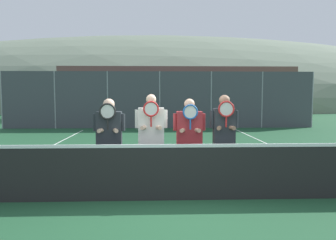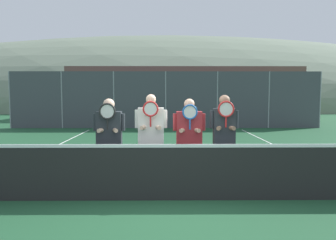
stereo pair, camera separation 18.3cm
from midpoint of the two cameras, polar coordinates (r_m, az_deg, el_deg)
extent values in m
plane|color=#1E4C2D|center=(5.86, -0.87, -13.81)|extent=(120.00, 120.00, 0.00)
ellipsoid|color=slate|center=(58.71, -2.03, 2.86)|extent=(111.34, 61.85, 21.65)
cube|color=tan|center=(25.54, 1.26, 4.28)|extent=(16.24, 5.00, 3.37)
cube|color=brown|center=(25.60, 1.26, 8.46)|extent=(16.74, 5.50, 0.36)
cylinder|color=gray|center=(19.26, -27.26, 3.12)|extent=(0.06, 0.06, 3.02)
cylinder|color=gray|center=(18.26, -19.38, 3.32)|extent=(0.06, 0.06, 3.02)
cylinder|color=gray|center=(17.64, -10.77, 3.46)|extent=(0.06, 0.06, 3.02)
cylinder|color=gray|center=(17.45, -1.75, 3.53)|extent=(0.06, 0.06, 3.02)
cylinder|color=gray|center=(17.68, 7.24, 3.51)|extent=(0.06, 0.06, 3.02)
cylinder|color=gray|center=(18.34, 15.80, 3.41)|extent=(0.06, 0.06, 3.02)
cylinder|color=gray|center=(19.36, 23.61, 3.25)|extent=(0.06, 0.06, 3.02)
cube|color=#42474C|center=(17.45, -1.75, 3.53)|extent=(16.56, 0.02, 3.02)
cube|color=black|center=(5.72, -0.88, -9.37)|extent=(10.26, 0.02, 0.94)
cube|color=white|center=(5.63, -0.88, -4.53)|extent=(10.26, 0.03, 0.06)
cube|color=white|center=(9.53, -25.58, -7.00)|extent=(0.05, 16.00, 0.01)
cube|color=white|center=(9.63, 22.67, -6.79)|extent=(0.05, 16.00, 0.01)
cylinder|color=#56565B|center=(6.48, -12.07, -8.21)|extent=(0.13, 0.13, 0.84)
cylinder|color=#56565B|center=(6.45, -9.77, -8.26)|extent=(0.13, 0.13, 0.84)
cube|color=#282D33|center=(6.34, -11.03, -1.56)|extent=(0.47, 0.22, 0.67)
sphere|color=#DBB293|center=(6.31, -11.10, 2.69)|extent=(0.22, 0.22, 0.22)
cylinder|color=#282D33|center=(6.37, -13.38, -0.39)|extent=(0.08, 0.08, 0.33)
cylinder|color=#282D33|center=(6.29, -8.69, -0.38)|extent=(0.08, 0.08, 0.33)
cylinder|color=#DBB293|center=(6.27, -12.22, -1.77)|extent=(0.16, 0.27, 0.08)
cylinder|color=#DBB293|center=(6.23, -10.08, -1.78)|extent=(0.16, 0.27, 0.08)
cylinder|color=black|center=(6.15, -11.30, -0.76)|extent=(0.03, 0.03, 0.20)
torus|color=black|center=(6.13, -11.34, 1.47)|extent=(0.31, 0.03, 0.31)
cylinder|color=silver|center=(6.13, -11.34, 1.47)|extent=(0.26, 0.00, 0.26)
cylinder|color=white|center=(6.39, -4.95, -8.13)|extent=(0.13, 0.13, 0.88)
cylinder|color=white|center=(6.39, -2.53, -8.13)|extent=(0.13, 0.13, 0.88)
cube|color=white|center=(6.26, -3.78, -1.06)|extent=(0.49, 0.22, 0.70)
sphere|color=#DBB293|center=(6.23, -3.80, 3.62)|extent=(0.19, 0.19, 0.19)
cylinder|color=white|center=(6.26, -6.24, 0.18)|extent=(0.08, 0.08, 0.34)
cylinder|color=white|center=(6.25, -1.32, 0.20)|extent=(0.08, 0.08, 0.34)
cylinder|color=#DBB293|center=(6.18, -4.93, -1.28)|extent=(0.16, 0.27, 0.08)
cylinder|color=#DBB293|center=(6.17, -2.67, -1.28)|extent=(0.16, 0.27, 0.08)
cylinder|color=red|center=(6.07, -3.83, -0.24)|extent=(0.03, 0.03, 0.20)
torus|color=red|center=(6.06, -3.84, 1.94)|extent=(0.29, 0.03, 0.29)
cylinder|color=silver|center=(6.06, -3.84, 1.94)|extent=(0.24, 0.00, 0.24)
cylinder|color=black|center=(6.42, 1.67, -8.25)|extent=(0.13, 0.13, 0.84)
cylinder|color=black|center=(6.44, 4.07, -8.22)|extent=(0.13, 0.13, 0.84)
cube|color=maroon|center=(6.30, 2.90, -1.54)|extent=(0.49, 0.22, 0.67)
sphere|color=tan|center=(6.27, 2.92, 2.82)|extent=(0.20, 0.20, 0.20)
cylinder|color=maroon|center=(6.27, 0.46, -0.37)|extent=(0.08, 0.08, 0.33)
cylinder|color=maroon|center=(6.32, 5.34, -0.35)|extent=(0.08, 0.08, 0.33)
cylinder|color=tan|center=(6.21, 1.85, -1.75)|extent=(0.16, 0.27, 0.08)
cylinder|color=tan|center=(6.23, 4.09, -1.74)|extent=(0.16, 0.27, 0.08)
cylinder|color=#1E5BAD|center=(6.11, 3.05, -0.72)|extent=(0.03, 0.03, 0.20)
torus|color=#1E5BAD|center=(6.10, 3.06, 1.41)|extent=(0.29, 0.03, 0.29)
cylinder|color=silver|center=(6.10, 3.06, 1.41)|extent=(0.24, 0.00, 0.24)
cylinder|color=#232838|center=(6.45, 7.86, -8.07)|extent=(0.13, 0.13, 0.88)
cylinder|color=#232838|center=(6.50, 9.81, -8.01)|extent=(0.13, 0.13, 0.88)
cube|color=#282D33|center=(6.35, 8.93, -1.11)|extent=(0.40, 0.22, 0.69)
sphere|color=#997056|center=(6.32, 8.99, 3.41)|extent=(0.20, 0.20, 0.20)
cylinder|color=#282D33|center=(6.30, 6.92, 0.11)|extent=(0.08, 0.08, 0.34)
cylinder|color=#282D33|center=(6.38, 10.95, 0.12)|extent=(0.08, 0.08, 0.34)
cylinder|color=#997056|center=(6.24, 8.18, -1.33)|extent=(0.16, 0.27, 0.08)
cylinder|color=#997056|center=(6.28, 9.99, -1.32)|extent=(0.16, 0.27, 0.08)
cylinder|color=red|center=(6.16, 9.26, -0.30)|extent=(0.03, 0.03, 0.20)
torus|color=red|center=(6.15, 9.29, 1.90)|extent=(0.31, 0.03, 0.31)
cylinder|color=silver|center=(6.15, 9.29, 1.90)|extent=(0.25, 0.00, 0.25)
cube|color=navy|center=(20.61, -15.24, 1.22)|extent=(4.78, 1.82, 0.75)
cube|color=#2D3842|center=(20.59, -15.28, 3.11)|extent=(2.63, 1.67, 0.61)
cylinder|color=black|center=(19.43, -11.37, -0.01)|extent=(0.60, 0.16, 0.60)
cylinder|color=black|center=(21.26, -10.57, 0.40)|extent=(0.60, 0.16, 0.60)
cylinder|color=black|center=(20.16, -20.12, -0.04)|extent=(0.60, 0.16, 0.60)
cylinder|color=black|center=(21.93, -18.63, 0.36)|extent=(0.60, 0.16, 0.60)
cube|color=slate|center=(20.18, -0.76, 1.49)|extent=(4.08, 1.80, 0.87)
cube|color=#2D3842|center=(20.15, -0.77, 3.74)|extent=(2.25, 1.66, 0.71)
cylinder|color=black|center=(19.37, 3.23, 0.06)|extent=(0.60, 0.16, 0.60)
cylinder|color=black|center=(21.20, 2.77, 0.46)|extent=(0.60, 0.16, 0.60)
cylinder|color=black|center=(19.30, -4.64, 0.03)|extent=(0.60, 0.16, 0.60)
cylinder|color=black|center=(21.14, -4.42, 0.44)|extent=(0.60, 0.16, 0.60)
cube|color=maroon|center=(20.97, 12.78, 1.43)|extent=(4.30, 1.87, 0.83)
cube|color=#2D3842|center=(20.94, 12.82, 3.49)|extent=(2.36, 1.72, 0.68)
cylinder|color=black|center=(20.50, 17.22, 0.11)|extent=(0.60, 0.16, 0.60)
cylinder|color=black|center=(22.30, 15.60, 0.50)|extent=(0.60, 0.16, 0.60)
cylinder|color=black|center=(19.75, 9.56, 0.09)|extent=(0.60, 0.16, 0.60)
cylinder|color=black|center=(21.62, 8.53, 0.49)|extent=(0.60, 0.16, 0.60)
camera|label=1|loc=(0.09, -90.82, -0.07)|focal=35.00mm
camera|label=2|loc=(0.09, 89.18, 0.07)|focal=35.00mm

